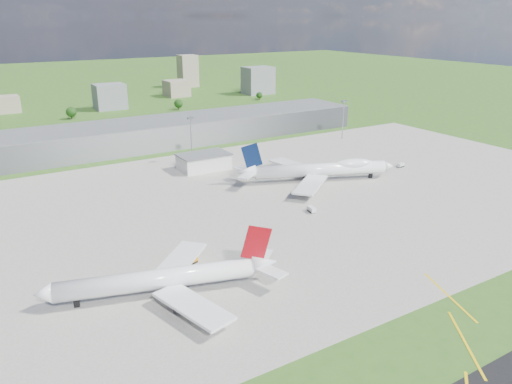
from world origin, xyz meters
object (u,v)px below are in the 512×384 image
van_white_near (311,210)px  airliner_blue_quad (320,170)px  tug_yellow (192,261)px  van_white_far (401,165)px  airliner_red_twin (166,279)px

van_white_near → airliner_blue_quad: bearing=-33.3°
tug_yellow → van_white_near: size_ratio=0.91×
airliner_blue_quad → van_white_near: (-29.64, -31.63, -4.63)m
airliner_blue_quad → van_white_far: size_ratio=16.82×
airliner_red_twin → airliner_blue_quad: (106.43, 61.76, 0.67)m
airliner_blue_quad → van_white_far: airliner_blue_quad is taller
airliner_red_twin → van_white_near: airliner_red_twin is taller
airliner_blue_quad → tug_yellow: size_ratio=17.71×
van_white_far → van_white_near: bearing=-171.6°
tug_yellow → van_white_far: (144.66, 43.41, 0.17)m
tug_yellow → airliner_blue_quad: bearing=8.6°
airliner_blue_quad → airliner_red_twin: bearing=-128.0°
airliner_blue_quad → van_white_far: 53.16m
tug_yellow → van_white_near: van_white_near is taller
airliner_red_twin → van_white_far: (159.23, 57.62, -4.01)m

